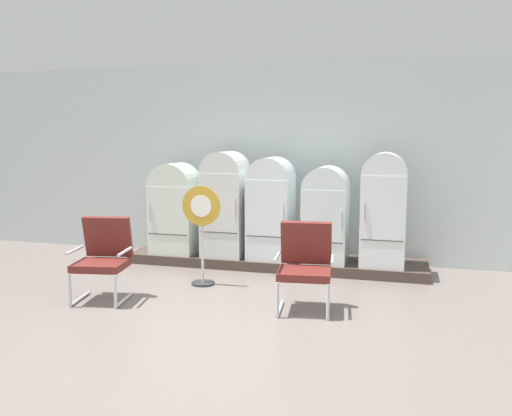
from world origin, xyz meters
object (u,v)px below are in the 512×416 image
at_px(refrigerator_1, 226,201).
at_px(armchair_left, 103,255).
at_px(armchair_right, 305,262).
at_px(refrigerator_3, 326,212).
at_px(refrigerator_2, 271,205).
at_px(refrigerator_0, 175,206).
at_px(sign_stand, 202,233).
at_px(refrigerator_4, 384,206).

distance_m(refrigerator_1, armchair_left, 2.35).
xyz_separation_m(armchair_left, armchair_right, (2.50, 0.28, 0.00)).
bearing_deg(refrigerator_3, armchair_left, -139.43).
bearing_deg(armchair_right, refrigerator_2, 115.37).
bearing_deg(refrigerator_2, armchair_left, -127.64).
xyz_separation_m(refrigerator_0, sign_stand, (0.91, -1.16, -0.20)).
distance_m(refrigerator_1, refrigerator_2, 0.74).
height_order(refrigerator_3, armchair_left, refrigerator_3).
bearing_deg(refrigerator_0, refrigerator_2, 1.01).
bearing_deg(refrigerator_3, refrigerator_0, -179.23).
relative_size(refrigerator_0, sign_stand, 1.06).
relative_size(refrigerator_3, armchair_left, 1.39).
distance_m(refrigerator_1, armchair_right, 2.49).
xyz_separation_m(refrigerator_2, sign_stand, (-0.67, -1.18, -0.26)).
height_order(refrigerator_2, refrigerator_4, refrigerator_4).
height_order(armchair_right, sign_stand, sign_stand).
relative_size(refrigerator_4, sign_stand, 1.21).
relative_size(refrigerator_1, refrigerator_2, 1.05).
bearing_deg(refrigerator_3, refrigerator_2, -179.66).
relative_size(refrigerator_0, refrigerator_3, 1.01).
relative_size(refrigerator_1, sign_stand, 1.20).
xyz_separation_m(refrigerator_2, refrigerator_3, (0.84, 0.00, -0.07)).
relative_size(armchair_right, sign_stand, 0.75).
height_order(refrigerator_0, refrigerator_1, refrigerator_1).
xyz_separation_m(refrigerator_1, refrigerator_4, (2.42, -0.03, 0.00)).
bearing_deg(sign_stand, refrigerator_0, 128.20).
bearing_deg(sign_stand, armchair_left, -135.78).
relative_size(refrigerator_0, refrigerator_4, 0.88).
xyz_separation_m(armchair_right, sign_stand, (-1.54, 0.65, 0.15)).
height_order(refrigerator_0, armchair_left, refrigerator_0).
xyz_separation_m(refrigerator_2, armchair_right, (0.87, -1.83, -0.41)).
distance_m(refrigerator_1, sign_stand, 1.24).
bearing_deg(refrigerator_1, refrigerator_2, -1.03).
height_order(refrigerator_3, refrigerator_4, refrigerator_4).
bearing_deg(refrigerator_3, refrigerator_1, 179.70).
bearing_deg(refrigerator_0, refrigerator_4, 0.20).
distance_m(refrigerator_3, armchair_left, 3.27).
height_order(refrigerator_1, sign_stand, refrigerator_1).
distance_m(refrigerator_0, armchair_left, 2.11).
height_order(refrigerator_0, sign_stand, refrigerator_0).
height_order(refrigerator_2, armchair_left, refrigerator_2).
distance_m(refrigerator_4, sign_stand, 2.65).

